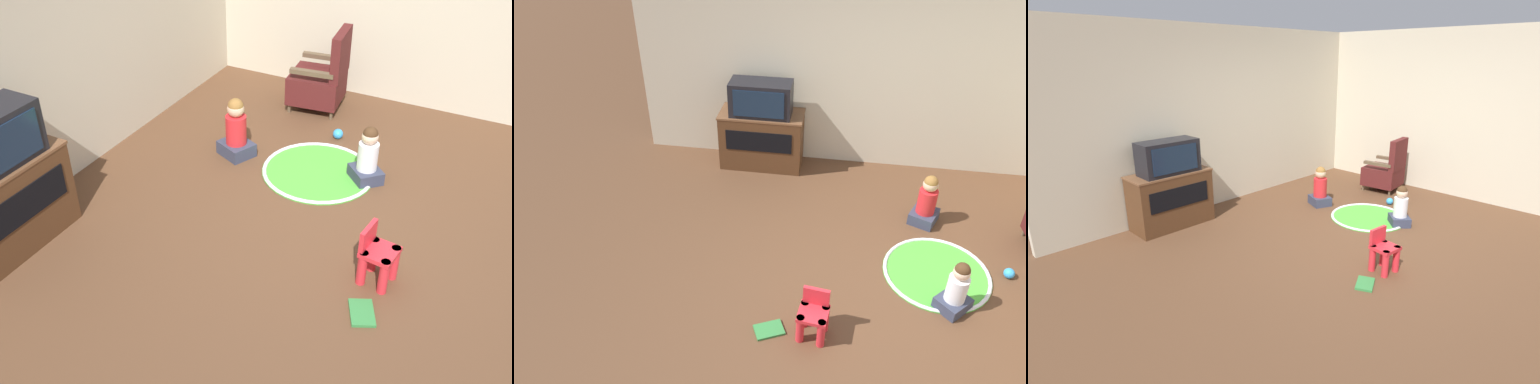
% 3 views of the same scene
% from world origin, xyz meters
% --- Properties ---
extents(ground_plane, '(30.00, 30.00, 0.00)m').
position_xyz_m(ground_plane, '(0.00, 0.00, 0.00)').
color(ground_plane, brown).
extents(wall_back, '(5.72, 0.12, 2.66)m').
position_xyz_m(wall_back, '(-0.14, 2.49, 1.33)').
color(wall_back, beige).
rests_on(wall_back, ground_plane).
extents(tv_cabinet, '(1.08, 0.49, 0.75)m').
position_xyz_m(tv_cabinet, '(-1.36, 2.17, 0.39)').
color(tv_cabinet, '#4C2D19').
rests_on(tv_cabinet, ground_plane).
extents(television, '(0.77, 0.37, 0.44)m').
position_xyz_m(television, '(-1.36, 2.14, 0.97)').
color(television, black).
rests_on(television, tv_cabinet).
extents(yellow_kid_chair, '(0.29, 0.28, 0.47)m').
position_xyz_m(yellow_kid_chair, '(-0.42, -0.57, 0.21)').
color(yellow_kid_chair, red).
rests_on(yellow_kid_chair, ground_plane).
extents(play_mat, '(1.08, 1.08, 0.04)m').
position_xyz_m(play_mat, '(0.76, 0.38, 0.01)').
color(play_mat, green).
rests_on(play_mat, ground_plane).
extents(child_watching_left, '(0.38, 0.40, 0.62)m').
position_xyz_m(child_watching_left, '(0.69, 1.24, 0.27)').
color(child_watching_left, '#33384C').
rests_on(child_watching_left, ground_plane).
extents(child_watching_center, '(0.38, 0.38, 0.56)m').
position_xyz_m(child_watching_center, '(0.85, -0.06, 0.24)').
color(child_watching_center, '#33384C').
rests_on(child_watching_center, ground_plane).
extents(toy_ball, '(0.11, 0.11, 0.11)m').
position_xyz_m(toy_ball, '(1.47, 0.45, 0.05)').
color(toy_ball, '#3399E5').
rests_on(toy_ball, ground_plane).
extents(book, '(0.31, 0.27, 0.02)m').
position_xyz_m(book, '(-0.80, -0.60, 0.01)').
color(book, '#337F3D').
rests_on(book, ground_plane).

